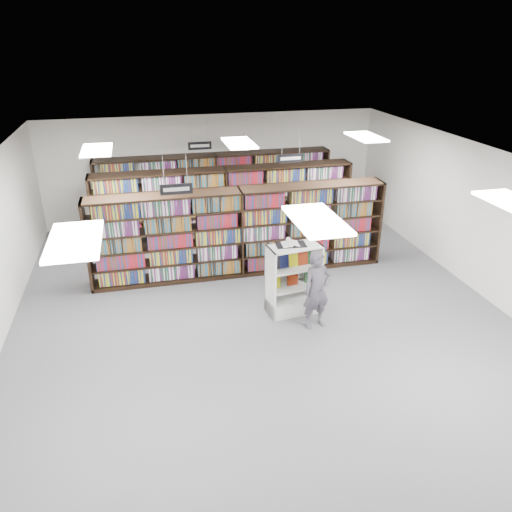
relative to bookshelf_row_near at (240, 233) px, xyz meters
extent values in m
plane|color=#5A5A60|center=(0.00, -2.00, -1.05)|extent=(12.00, 12.00, 0.00)
cube|color=white|center=(0.00, -2.00, 2.15)|extent=(10.00, 12.00, 0.10)
cube|color=white|center=(0.00, 4.00, 0.55)|extent=(10.00, 0.10, 3.20)
cube|color=white|center=(0.00, -8.00, 0.55)|extent=(10.00, 0.10, 3.20)
cube|color=white|center=(5.00, -2.00, 0.55)|extent=(0.10, 12.00, 3.20)
cube|color=black|center=(0.00, 0.00, 0.00)|extent=(7.00, 0.60, 2.10)
cube|color=maroon|center=(0.00, 0.00, 0.00)|extent=(6.88, 0.42, 1.98)
cube|color=black|center=(0.00, 2.00, 0.00)|extent=(7.00, 0.60, 2.10)
cube|color=maroon|center=(0.00, 2.00, 0.00)|extent=(6.88, 0.42, 1.98)
cube|color=black|center=(0.00, 3.70, 0.00)|extent=(7.00, 0.60, 2.10)
cube|color=maroon|center=(0.00, 3.70, 0.00)|extent=(6.88, 0.42, 1.98)
cylinder|color=#B2B2B7|center=(-1.73, -1.00, 1.86)|extent=(0.01, 0.01, 0.58)
cylinder|color=#B2B2B7|center=(-1.27, -1.00, 1.86)|extent=(0.01, 0.01, 0.58)
cube|color=black|center=(-1.50, -1.00, 1.46)|extent=(0.65, 0.02, 0.22)
cube|color=silver|center=(-1.50, -1.01, 1.46)|extent=(0.52, 0.00, 0.08)
cylinder|color=#B2B2B7|center=(1.27, 1.00, 1.86)|extent=(0.01, 0.01, 0.58)
cylinder|color=#B2B2B7|center=(1.73, 1.00, 1.86)|extent=(0.01, 0.01, 0.58)
cube|color=black|center=(1.50, 1.00, 1.46)|extent=(0.65, 0.02, 0.22)
cube|color=silver|center=(1.50, 0.99, 1.46)|extent=(0.52, 0.00, 0.08)
cylinder|color=#B2B2B7|center=(-0.73, 3.00, 1.86)|extent=(0.01, 0.01, 0.58)
cylinder|color=#B2B2B7|center=(-0.27, 3.00, 1.86)|extent=(0.01, 0.01, 0.58)
cube|color=black|center=(-0.50, 3.00, 1.46)|extent=(0.65, 0.02, 0.22)
cube|color=silver|center=(-0.50, 2.99, 1.46)|extent=(0.52, 0.00, 0.08)
cube|color=white|center=(-3.00, -5.00, 2.11)|extent=(0.60, 1.20, 0.04)
cube|color=white|center=(0.00, -5.00, 2.11)|extent=(0.60, 1.20, 0.04)
cube|color=white|center=(-3.00, 0.00, 2.11)|extent=(0.60, 1.20, 0.04)
cube|color=white|center=(0.00, 0.00, 2.11)|extent=(0.60, 1.20, 0.04)
cube|color=white|center=(3.00, 0.00, 2.11)|extent=(0.60, 1.20, 0.04)
cube|color=white|center=(0.68, -2.06, -0.89)|extent=(1.13, 0.67, 0.32)
cube|color=white|center=(0.17, -2.13, -0.30)|extent=(0.11, 0.54, 1.50)
cube|color=white|center=(1.19, -1.99, -0.30)|extent=(0.11, 0.54, 1.50)
cube|color=white|center=(0.65, -1.81, -0.30)|extent=(1.07, 0.17, 1.50)
cube|color=white|center=(0.68, -2.06, 0.43)|extent=(1.13, 0.67, 0.03)
cube|color=white|center=(0.68, -2.06, -0.46)|extent=(1.05, 0.62, 0.02)
cube|color=white|center=(0.68, -2.06, -0.03)|extent=(1.05, 0.62, 0.02)
cube|color=black|center=(0.26, -2.06, 0.14)|extent=(0.22, 0.10, 0.32)
cube|color=#101437|center=(0.47, -2.04, 0.14)|extent=(0.22, 0.10, 0.32)
cube|color=#C1BE0E|center=(0.68, -2.01, 0.14)|extent=(0.22, 0.10, 0.32)
cube|color=maroon|center=(0.88, -1.98, 0.14)|extent=(0.22, 0.10, 0.32)
cube|color=#1A431D|center=(1.09, -1.96, 0.14)|extent=(0.22, 0.10, 0.32)
cube|color=#C1BE0E|center=(0.28, -2.06, -0.30)|extent=(0.24, 0.09, 0.30)
cube|color=maroon|center=(0.68, -2.01, -0.30)|extent=(0.24, 0.09, 0.30)
cube|color=#1A431D|center=(1.07, -1.96, -0.30)|extent=(0.24, 0.09, 0.30)
cube|color=black|center=(0.62, -1.99, 0.46)|extent=(0.63, 0.40, 0.01)
cube|color=white|center=(0.47, -1.99, 0.47)|extent=(0.29, 0.34, 0.05)
cube|color=white|center=(0.76, -1.99, 0.47)|extent=(0.29, 0.34, 0.07)
cylinder|color=white|center=(0.60, -1.99, 0.51)|extent=(0.13, 0.31, 0.10)
imported|color=#4F4954|center=(0.95, -2.70, -0.25)|extent=(0.65, 0.49, 1.61)
camera|label=1|loc=(-2.18, -10.75, 4.36)|focal=35.00mm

